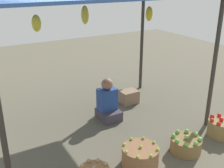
% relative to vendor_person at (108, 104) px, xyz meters
% --- Properties ---
extents(ground_plane, '(14.00, 14.00, 0.00)m').
position_rel_vendor_person_xyz_m(ground_plane, '(-0.28, -0.08, -0.30)').
color(ground_plane, '#5C5847').
extents(market_stall_structure, '(3.67, 2.33, 2.24)m').
position_rel_vendor_person_xyz_m(market_stall_structure, '(-0.28, -0.08, 1.79)').
color(market_stall_structure, '#38332D').
rests_on(market_stall_structure, ground).
extents(vendor_person, '(0.36, 0.44, 0.78)m').
position_rel_vendor_person_xyz_m(vendor_person, '(0.00, 0.00, 0.00)').
color(vendor_person, '#3E3845').
rests_on(vendor_person, ground).
extents(basket_limes, '(0.52, 0.52, 0.31)m').
position_rel_vendor_person_xyz_m(basket_limes, '(-0.28, -1.42, -0.16)').
color(basket_limes, '#895E3E').
rests_on(basket_limes, ground).
extents(basket_green_apples, '(0.46, 0.46, 0.28)m').
position_rel_vendor_person_xyz_m(basket_green_apples, '(0.50, -1.51, -0.18)').
color(basket_green_apples, brown).
rests_on(basket_green_apples, ground).
extents(basket_red_tomatoes, '(0.40, 0.40, 0.34)m').
position_rel_vendor_person_xyz_m(basket_red_tomatoes, '(1.30, -1.47, -0.15)').
color(basket_red_tomatoes, olive).
rests_on(basket_red_tomatoes, ground).
extents(wooden_crate_near_vendor, '(0.36, 0.28, 0.27)m').
position_rel_vendor_person_xyz_m(wooden_crate_near_vendor, '(0.71, 0.37, -0.16)').
color(wooden_crate_near_vendor, '#8B6C51').
rests_on(wooden_crate_near_vendor, ground).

